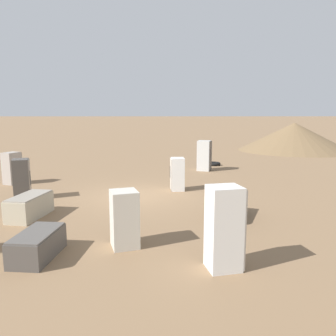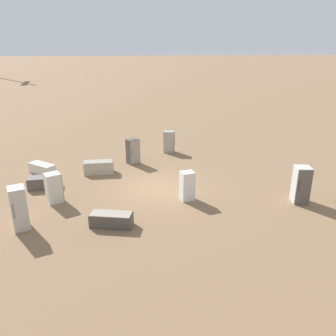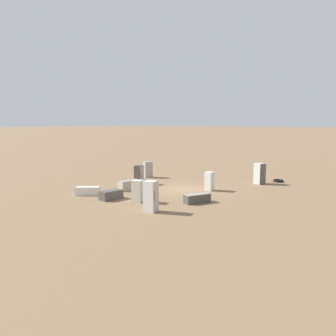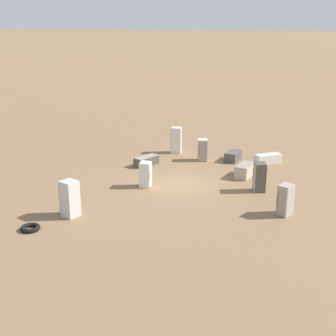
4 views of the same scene
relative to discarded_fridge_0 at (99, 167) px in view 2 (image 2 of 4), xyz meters
name	(u,v)px [view 2 (image 2 of 4)]	position (x,y,z in m)	size (l,w,h in m)	color
ground_plane	(157,188)	(3.30, 2.73, -0.38)	(1000.00, 1000.00, 0.00)	#846647
discarded_fridge_0	(99,167)	(0.00, 0.00, 0.00)	(1.09, 1.87, 0.76)	#B2A88E
discarded_fridge_1	(43,182)	(1.40, -3.14, -0.06)	(0.97, 1.63, 0.64)	#4C4742
discarded_fridge_2	(187,186)	(5.11, 3.79, 0.36)	(0.64, 0.68, 1.48)	white
discarded_fridge_3	(301,185)	(7.03, 9.00, 0.53)	(0.97, 0.92, 1.82)	silver
discarded_fridge_4	(54,188)	(3.41, -2.51, 0.36)	(0.83, 0.89, 1.48)	beige
discarded_fridge_5	(42,169)	(-0.96, -3.30, -0.07)	(1.81, 1.66, 0.62)	silver
discarded_fridge_6	(169,142)	(-2.92, 5.40, 0.40)	(0.83, 0.95, 1.56)	#A89E93
discarded_fridge_7	(111,220)	(6.64, -0.19, -0.08)	(1.33, 1.90, 0.60)	#4C4742
discarded_fridge_8	(133,151)	(-1.21, 2.37, 0.44)	(0.83, 0.90, 1.64)	#4C4742
discarded_fridge_9	(19,209)	(5.75, -3.82, 0.56)	(0.85, 0.75, 1.87)	white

